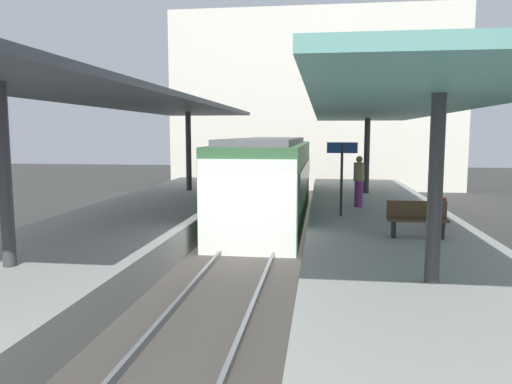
# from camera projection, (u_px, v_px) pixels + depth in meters

# --- Properties ---
(ground_plane) EXTENTS (80.00, 80.00, 0.00)m
(ground_plane) POSITION_uv_depth(u_px,v_px,m) (249.00, 259.00, 13.65)
(ground_plane) COLOR #383835
(platform_left) EXTENTS (4.40, 28.00, 1.00)m
(platform_left) POSITION_uv_depth(u_px,v_px,m) (118.00, 238.00, 14.10)
(platform_left) COLOR #9E9E99
(platform_left) RESTS_ON ground_plane
(platform_right) EXTENTS (4.40, 28.00, 1.00)m
(platform_right) POSITION_uv_depth(u_px,v_px,m) (390.00, 246.00, 13.10)
(platform_right) COLOR #9E9E99
(platform_right) RESTS_ON ground_plane
(track_ballast) EXTENTS (3.20, 28.00, 0.20)m
(track_ballast) POSITION_uv_depth(u_px,v_px,m) (249.00, 256.00, 13.64)
(track_ballast) COLOR #4C4742
(track_ballast) RESTS_ON ground_plane
(rail_near_side) EXTENTS (0.08, 28.00, 0.14)m
(rail_near_side) POSITION_uv_depth(u_px,v_px,m) (224.00, 249.00, 13.72)
(rail_near_side) COLOR slate
(rail_near_side) RESTS_ON track_ballast
(rail_far_side) EXTENTS (0.08, 28.00, 0.14)m
(rail_far_side) POSITION_uv_depth(u_px,v_px,m) (275.00, 251.00, 13.53)
(rail_far_side) COLOR slate
(rail_far_side) RESTS_ON track_ballast
(commuter_train) EXTENTS (2.78, 11.16, 3.10)m
(commuter_train) POSITION_uv_depth(u_px,v_px,m) (269.00, 180.00, 18.46)
(commuter_train) COLOR #2D5633
(commuter_train) RESTS_ON track_ballast
(canopy_left) EXTENTS (4.18, 21.00, 3.55)m
(canopy_left) POSITION_uv_depth(u_px,v_px,m) (132.00, 102.00, 15.01)
(canopy_left) COLOR #333335
(canopy_left) RESTS_ON platform_left
(canopy_right) EXTENTS (4.18, 21.00, 3.27)m
(canopy_right) POSITION_uv_depth(u_px,v_px,m) (388.00, 110.00, 14.05)
(canopy_right) COLOR #333335
(canopy_right) RESTS_ON platform_right
(platform_bench) EXTENTS (1.40, 0.41, 0.86)m
(platform_bench) POSITION_uv_depth(u_px,v_px,m) (417.00, 218.00, 11.74)
(platform_bench) COLOR black
(platform_bench) RESTS_ON platform_right
(platform_sign) EXTENTS (0.90, 0.08, 2.21)m
(platform_sign) POSITION_uv_depth(u_px,v_px,m) (342.00, 162.00, 14.65)
(platform_sign) COLOR #262628
(platform_sign) RESTS_ON platform_right
(litter_bin) EXTENTS (0.44, 0.44, 0.80)m
(litter_bin) POSITION_uv_depth(u_px,v_px,m) (437.00, 213.00, 12.90)
(litter_bin) COLOR maroon
(litter_bin) RESTS_ON platform_right
(passenger_near_bench) EXTENTS (0.36, 0.36, 1.72)m
(passenger_near_bench) POSITION_uv_depth(u_px,v_px,m) (359.00, 181.00, 16.58)
(passenger_near_bench) COLOR #7A337A
(passenger_near_bench) RESTS_ON platform_right
(station_building_backdrop) EXTENTS (18.00, 6.00, 11.00)m
(station_building_backdrop) POSITION_uv_depth(u_px,v_px,m) (315.00, 103.00, 32.50)
(station_building_backdrop) COLOR beige
(station_building_backdrop) RESTS_ON ground_plane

